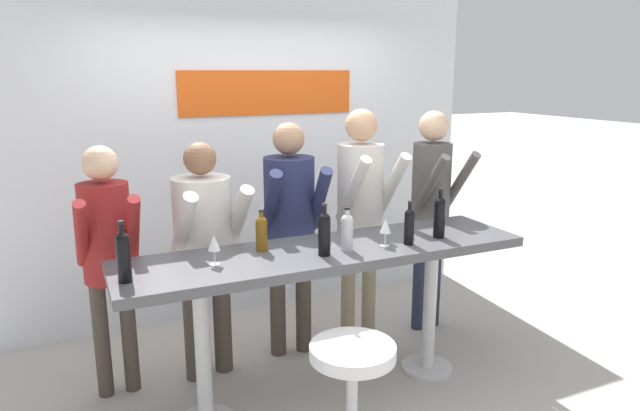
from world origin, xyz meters
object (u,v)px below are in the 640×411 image
wine_bottle_5 (123,254)px  wine_glass_0 (385,227)px  person_far_left (107,244)px  wine_bottle_2 (440,215)px  wine_bottle_1 (347,230)px  wine_bottle_4 (262,232)px  wine_bottle_3 (409,225)px  person_center_left (290,215)px  bar_stool (352,386)px  wine_bottle_0 (324,232)px  person_center_right (432,194)px  person_center (361,201)px  wine_glass_1 (214,244)px  tasting_table (326,270)px  person_left (204,237)px

wine_bottle_5 → wine_glass_0: bearing=-1.0°
person_far_left → wine_bottle_2: person_far_left is taller
wine_bottle_1 → wine_bottle_4: 0.52m
wine_bottle_3 → wine_bottle_4: 0.92m
wine_bottle_2 → wine_bottle_4: wine_bottle_2 is taller
person_far_left → person_center_left: (1.23, 0.05, 0.04)m
bar_stool → wine_bottle_2: 1.30m
wine_bottle_0 → wine_bottle_4: bearing=142.2°
wine_bottle_2 → bar_stool: bearing=-148.0°
person_center_left → person_center_right: 1.18m
person_center_right → wine_bottle_0: bearing=-154.2°
person_center → wine_bottle_1: person_center is taller
wine_bottle_4 → wine_bottle_5: (-0.81, -0.21, 0.03)m
bar_stool → wine_bottle_2: wine_bottle_2 is taller
bar_stool → wine_bottle_0: (0.10, 0.56, 0.67)m
wine_bottle_3 → bar_stool: bearing=-141.4°
wine_bottle_1 → wine_bottle_4: size_ratio=1.05×
wine_bottle_2 → wine_glass_1: (-1.47, 0.07, -0.02)m
wine_bottle_1 → wine_glass_0: (0.25, -0.02, -0.00)m
person_center → person_center_left: bearing=170.1°
person_center_right → wine_bottle_4: (-1.56, -0.45, -0.00)m
person_center_left → tasting_table: bearing=-84.7°
tasting_table → person_center: bearing=46.2°
tasting_table → wine_bottle_0: bearing=-121.0°
person_left → wine_bottle_3: person_left is taller
wine_bottle_5 → wine_bottle_1: bearing=-0.1°
wine_glass_1 → wine_bottle_3: bearing=-5.4°
wine_bottle_4 → person_center: bearing=25.8°
person_far_left → wine_bottle_3: bearing=-22.9°
bar_stool → wine_bottle_4: 1.05m
person_far_left → person_center_left: 1.24m
person_center → person_center_right: (0.64, 0.01, -0.01)m
person_left → wine_bottle_1: person_left is taller
person_center_right → person_center: bearing=177.6°
person_far_left → wine_bottle_2: 2.11m
person_center_left → wine_bottle_2: 1.05m
wine_bottle_4 → wine_glass_0: size_ratio=1.44×
wine_bottle_1 → wine_glass_0: bearing=-5.4°
person_left → wine_glass_0: bearing=-43.6°
bar_stool → wine_bottle_4: (-0.21, 0.80, 0.65)m
person_left → person_center_left: (0.63, 0.07, 0.07)m
person_center → wine_bottle_3: person_center is taller
tasting_table → wine_bottle_2: size_ratio=7.79×
tasting_table → person_center: person_center is taller
person_center_left → person_center_right: size_ratio=0.97×
person_center_left → wine_bottle_1: (0.09, -0.72, 0.06)m
wine_bottle_4 → wine_glass_0: wine_bottle_4 is taller
person_center_left → wine_glass_1: size_ratio=9.71×
person_center_right → person_far_left: bearing=176.7°
person_center → bar_stool: bearing=-122.9°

